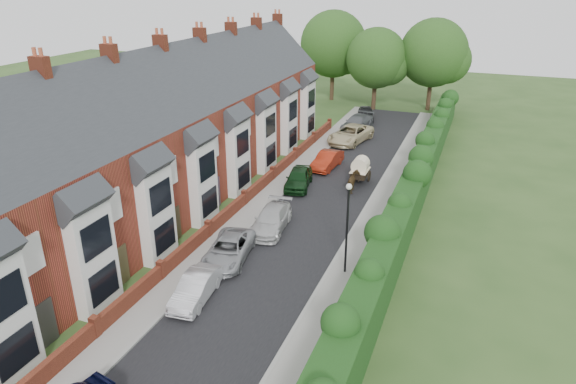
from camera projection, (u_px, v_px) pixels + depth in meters
name	position (u px, v px, depth m)	size (l,w,h in m)	color
ground	(255.00, 301.00, 25.00)	(140.00, 140.00, 0.00)	#2D4C1E
road	(316.00, 210.00, 34.60)	(6.00, 58.00, 0.02)	black
pavement_hedge_side	(376.00, 219.00, 33.22)	(2.20, 58.00, 0.12)	gray
pavement_house_side	(264.00, 201.00, 35.86)	(1.70, 58.00, 0.12)	gray
kerb_hedge_side	(360.00, 216.00, 33.57)	(0.18, 58.00, 0.13)	#979691
kerb_house_side	(274.00, 202.00, 35.59)	(0.18, 58.00, 0.13)	#979691
hedge	(406.00, 201.00, 32.02)	(2.10, 58.00, 2.85)	#1B3D13
terrace_row	(170.00, 134.00, 35.41)	(9.05, 40.50, 11.50)	#9A3627
garden_wall_row	(245.00, 199.00, 35.17)	(0.35, 40.35, 1.10)	maroon
lamppost	(347.00, 218.00, 26.01)	(0.32, 0.32, 5.16)	black
tree_far_left	(380.00, 60.00, 58.02)	(7.14, 6.80, 9.29)	#332316
tree_far_right	(437.00, 55.00, 57.50)	(7.98, 7.60, 10.31)	#332316
tree_far_back	(337.00, 46.00, 62.21)	(8.40, 8.00, 10.82)	#332316
car_silver_a	(196.00, 288.00, 24.89)	(1.35, 3.88, 1.28)	silver
car_silver_b	(229.00, 249.00, 28.36)	(2.13, 4.62, 1.28)	#989A9F
car_white	(271.00, 220.00, 31.74)	(1.87, 4.61, 1.34)	#BCBCBC
car_green	(299.00, 178.00, 38.02)	(1.71, 4.26, 1.45)	black
car_red	(327.00, 160.00, 41.81)	(1.44, 4.14, 1.36)	#9C2511
car_beige	(350.00, 134.00, 48.18)	(2.63, 5.71, 1.59)	beige
car_grey	(357.00, 123.00, 52.03)	(2.07, 5.09, 1.48)	#5A5E61
car_black	(366.00, 113.00, 55.66)	(1.68, 4.18, 1.42)	black
horse	(354.00, 182.00, 37.21)	(0.80, 1.77, 1.49)	#463319
horse_cart	(360.00, 168.00, 38.67)	(1.30, 2.87, 2.07)	black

